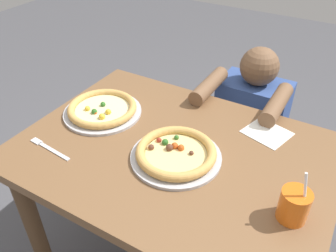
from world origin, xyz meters
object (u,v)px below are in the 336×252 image
pizza_near (176,153)px  diner_seated (248,133)px  drink_cup_colored (294,205)px  fork (48,148)px  pizza_far (102,109)px

pizza_near → diner_seated: size_ratio=0.35×
drink_cup_colored → fork: drink_cup_colored is taller
pizza_far → diner_seated: 0.84m
pizza_far → drink_cup_colored: (0.82, -0.15, 0.03)m
pizza_far → drink_cup_colored: 0.84m
pizza_near → pizza_far: size_ratio=0.99×
pizza_near → pizza_far: pizza_near is taller
pizza_far → fork: 0.28m
drink_cup_colored → diner_seated: bearing=115.2°
pizza_near → drink_cup_colored: (0.42, -0.06, 0.03)m
pizza_far → pizza_near: bearing=-12.9°
pizza_far → fork: size_ratio=1.60×
pizza_near → pizza_far: bearing=167.1°
diner_seated → pizza_far: bearing=-127.8°
drink_cup_colored → diner_seated: size_ratio=0.20×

